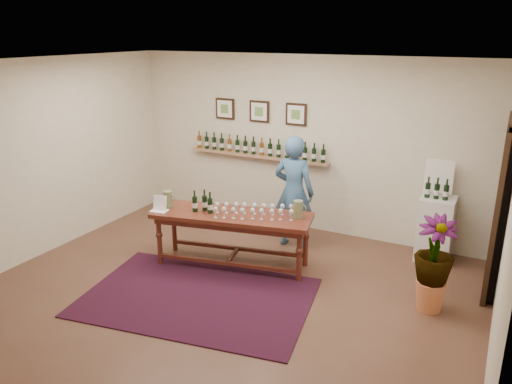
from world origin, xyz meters
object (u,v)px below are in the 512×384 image
at_px(tasting_table, 232,221).
at_px(potted_plant, 433,265).
at_px(display_pedestal, 435,229).
at_px(person, 294,192).

relative_size(tasting_table, potted_plant, 2.26).
height_order(display_pedestal, potted_plant, potted_plant).
bearing_deg(person, tasting_table, 64.43).
relative_size(potted_plant, person, 0.59).
bearing_deg(display_pedestal, tasting_table, -148.90).
xyz_separation_m(tasting_table, potted_plant, (2.64, 0.03, -0.07)).
height_order(potted_plant, person, person).
xyz_separation_m(potted_plant, person, (-2.16, 0.97, 0.27)).
distance_m(potted_plant, person, 2.38).
height_order(tasting_table, person, person).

